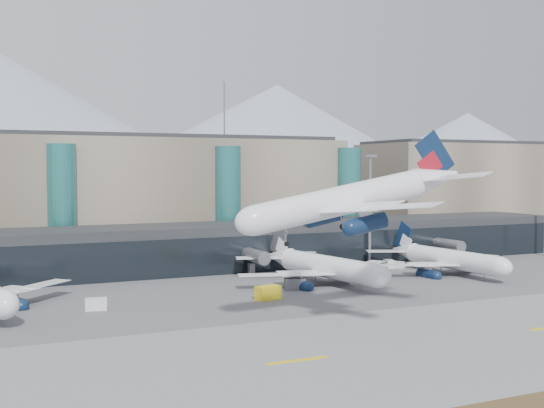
{
  "coord_description": "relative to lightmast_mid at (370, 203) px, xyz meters",
  "views": [
    {
      "loc": [
        -55.06,
        -85.19,
        22.46
      ],
      "look_at": [
        -1.99,
        32.0,
        15.72
      ],
      "focal_mm": 45.0,
      "sensor_mm": 36.0,
      "label": 1
    }
  ],
  "objects": [
    {
      "name": "concourse",
      "position": [
        -30.02,
        9.73,
        -9.45
      ],
      "size": [
        170.0,
        27.0,
        10.0
      ],
      "color": "black",
      "rests_on": "ground"
    },
    {
      "name": "veh_a",
      "position": [
        -66.38,
        -24.23,
        -13.48
      ],
      "size": [
        3.61,
        2.41,
        1.88
      ],
      "primitive_type": "cube",
      "rotation": [
        0.0,
        0.0,
        -0.17
      ],
      "color": "silver",
      "rests_on": "ground"
    },
    {
      "name": "jet_parked_mid",
      "position": [
        -21.93,
        -15.48,
        -9.78
      ],
      "size": [
        37.54,
        38.03,
        12.28
      ],
      "rotation": [
        0.0,
        0.0,
        1.75
      ],
      "color": "white",
      "rests_on": "ground"
    },
    {
      "name": "veh_c",
      "position": [
        -29.49,
        -20.75,
        -13.37
      ],
      "size": [
        4.18,
        2.95,
        2.1
      ],
      "primitive_type": "cube",
      "rotation": [
        0.0,
        0.0,
        -0.28
      ],
      "color": "#4F4F54",
      "rests_on": "ground"
    },
    {
      "name": "veh_g",
      "position": [
        3.62,
        -6.32,
        -13.66
      ],
      "size": [
        2.63,
        3.02,
        1.52
      ],
      "primitive_type": "cube",
      "rotation": [
        0.0,
        0.0,
        -1.04
      ],
      "color": "silver",
      "rests_on": "ground"
    },
    {
      "name": "teal_towers",
      "position": [
        -44.99,
        26.01,
        -0.41
      ],
      "size": [
        116.4,
        19.4,
        46.0
      ],
      "color": "#297272",
      "rests_on": "ground"
    },
    {
      "name": "mountain_ridge",
      "position": [
        -14.03,
        332.0,
        31.33
      ],
      "size": [
        910.0,
        400.0,
        110.0
      ],
      "color": "gray",
      "rests_on": "ground"
    },
    {
      "name": "veh_h",
      "position": [
        -37.99,
        -27.56,
        -13.24
      ],
      "size": [
        4.68,
        3.23,
        2.35
      ],
      "primitive_type": "cube",
      "rotation": [
        0.0,
        0.0,
        0.25
      ],
      "color": "gold",
      "rests_on": "ground"
    },
    {
      "name": "runway_markings",
      "position": [
        -30.0,
        -63.0,
        -14.37
      ],
      "size": [
        128.0,
        1.0,
        0.02
      ],
      "color": "gold",
      "rests_on": "ground"
    },
    {
      "name": "jet_parked_right",
      "position": [
        8.2,
        -15.54,
        -10.02
      ],
      "size": [
        35.95,
        35.51,
        11.62
      ],
      "rotation": [
        0.0,
        0.0,
        1.66
      ],
      "color": "white",
      "rests_on": "ground"
    },
    {
      "name": "hero_jet",
      "position": [
        -33.56,
        -50.19,
        4.96
      ],
      "size": [
        36.27,
        36.84,
        11.9
      ],
      "rotation": [
        0.0,
        -0.19,
        -0.08
      ],
      "color": "white",
      "rests_on": "ground"
    },
    {
      "name": "terminal_main",
      "position": [
        -55.0,
        42.0,
        1.03
      ],
      "size": [
        130.0,
        30.0,
        31.0
      ],
      "color": "gray",
      "rests_on": "ground"
    },
    {
      "name": "terminal_east",
      "position": [
        65.0,
        42.0,
        1.03
      ],
      "size": [
        70.0,
        30.0,
        31.0
      ],
      "color": "gray",
      "rests_on": "ground"
    },
    {
      "name": "lightmast_mid",
      "position": [
        0.0,
        0.0,
        0.0
      ],
      "size": [
        3.0,
        1.2,
        25.6
      ],
      "color": "slate",
      "rests_on": "ground"
    },
    {
      "name": "veh_d",
      "position": [
        2.25,
        -4.66,
        -13.52
      ],
      "size": [
        2.46,
        3.48,
        1.8
      ],
      "primitive_type": "cube",
      "rotation": [
        0.0,
        0.0,
        1.3
      ],
      "color": "silver",
      "rests_on": "ground"
    },
    {
      "name": "runway_strip",
      "position": [
        -30.0,
        -63.0,
        -14.4
      ],
      "size": [
        400.0,
        40.0,
        0.04
      ],
      "primitive_type": "cube",
      "color": "slate",
      "rests_on": "ground"
    },
    {
      "name": "ground",
      "position": [
        -30.0,
        -48.0,
        -14.42
      ],
      "size": [
        900.0,
        900.0,
        0.0
      ],
      "primitive_type": "plane",
      "color": "#515154",
      "rests_on": "ground"
    }
  ]
}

